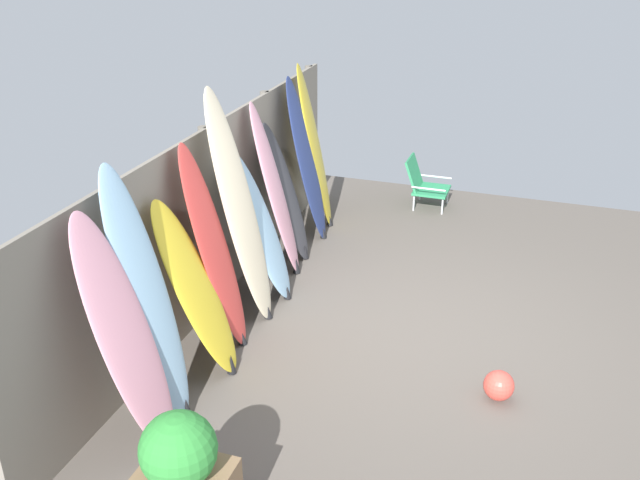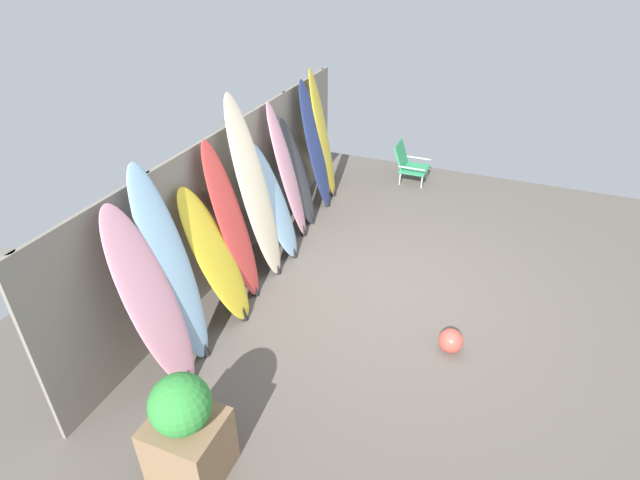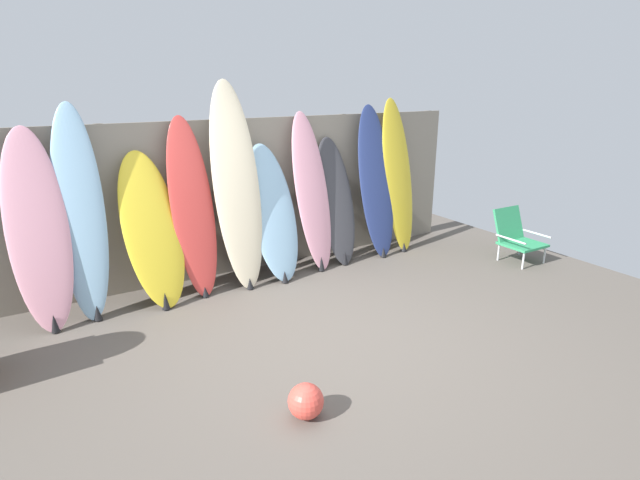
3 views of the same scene
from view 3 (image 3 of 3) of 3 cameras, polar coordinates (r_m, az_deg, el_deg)
The scene contains 14 objects.
ground at distance 4.58m, azimuth 1.17°, elevation -11.05°, with size 7.68×7.68×0.00m, color #5B544C.
fence_back at distance 5.95m, azimuth -9.09°, elevation 4.88°, with size 6.08×0.11×1.80m.
surfboard_pink_0 at distance 5.18m, azimuth -29.55°, elevation 0.85°, with size 0.53×0.61×1.83m.
surfboard_skyblue_1 at distance 5.21m, azimuth -25.70°, elevation 2.69°, with size 0.51×0.63×2.04m.
surfboard_yellow_2 at distance 5.30m, azimuth -18.63°, elevation 1.05°, with size 0.65×0.73×1.55m.
surfboard_red_3 at distance 5.40m, azimuth -14.38°, elevation 3.52°, with size 0.46×0.55×1.88m.
surfboard_cream_4 at distance 5.49m, azimuth -9.50°, elevation 6.01°, with size 0.52×0.59×2.23m.
surfboard_skyblue_5 at distance 5.71m, azimuth -5.40°, elevation 3.05°, with size 0.60×0.67×1.54m.
surfboard_pink_6 at distance 5.98m, azimuth -0.91°, elevation 5.36°, with size 0.53×0.59×1.87m.
surfboard_charcoal_7 at distance 6.22m, azimuth 1.87°, elevation 4.30°, with size 0.49×0.53×1.55m.
surfboard_navy_8 at distance 6.48m, azimuth 6.44°, elevation 6.50°, with size 0.53×0.50×1.93m.
surfboard_yellow_9 at distance 6.73m, azimuth 8.89°, elevation 7.15°, with size 0.55×0.52×2.00m.
beach_chair at distance 6.83m, azimuth 21.51°, elevation 0.52°, with size 0.50×0.55×0.65m.
beach_ball at distance 3.57m, azimuth -1.63°, elevation -17.93°, with size 0.25×0.25×0.25m, color #E54C3F.
Camera 3 is at (-2.13, -3.40, 2.20)m, focal length 28.00 mm.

